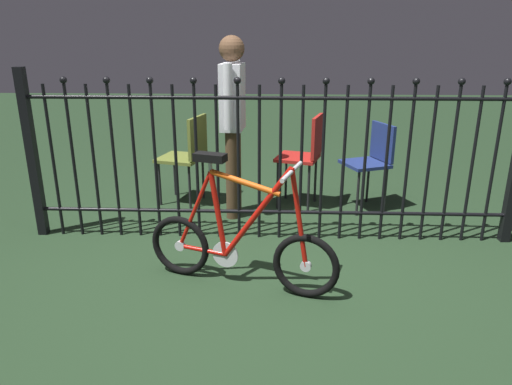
{
  "coord_description": "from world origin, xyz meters",
  "views": [
    {
      "loc": [
        0.03,
        -2.85,
        1.59
      ],
      "look_at": [
        -0.09,
        0.21,
        0.55
      ],
      "focal_mm": 33.38,
      "sensor_mm": 36.0,
      "label": 1
    }
  ],
  "objects_px": {
    "chair_olive": "(188,151)",
    "person_visitor": "(233,113)",
    "chair_red": "(306,151)",
    "chair_navy": "(372,157)",
    "bicycle": "(240,243)"
  },
  "relations": [
    {
      "from": "chair_olive",
      "to": "person_visitor",
      "type": "relative_size",
      "value": 0.54
    },
    {
      "from": "chair_red",
      "to": "person_visitor",
      "type": "xyz_separation_m",
      "value": [
        -0.65,
        -0.25,
        0.39
      ]
    },
    {
      "from": "chair_red",
      "to": "chair_navy",
      "type": "bearing_deg",
      "value": -2.48
    },
    {
      "from": "bicycle",
      "to": "chair_olive",
      "type": "bearing_deg",
      "value": 110.79
    },
    {
      "from": "chair_navy",
      "to": "person_visitor",
      "type": "relative_size",
      "value": 0.51
    },
    {
      "from": "bicycle",
      "to": "chair_navy",
      "type": "xyz_separation_m",
      "value": [
        1.12,
        1.5,
        0.19
      ]
    },
    {
      "from": "bicycle",
      "to": "chair_navy",
      "type": "height_order",
      "value": "bicycle"
    },
    {
      "from": "bicycle",
      "to": "chair_red",
      "type": "relative_size",
      "value": 1.44
    },
    {
      "from": "bicycle",
      "to": "chair_red",
      "type": "bearing_deg",
      "value": 71.55
    },
    {
      "from": "chair_navy",
      "to": "person_visitor",
      "type": "distance_m",
      "value": 1.35
    },
    {
      "from": "bicycle",
      "to": "chair_navy",
      "type": "bearing_deg",
      "value": 53.31
    },
    {
      "from": "chair_red",
      "to": "person_visitor",
      "type": "bearing_deg",
      "value": -159.01
    },
    {
      "from": "person_visitor",
      "to": "bicycle",
      "type": "bearing_deg",
      "value": -83.59
    },
    {
      "from": "chair_red",
      "to": "bicycle",
      "type": "bearing_deg",
      "value": -108.45
    },
    {
      "from": "chair_navy",
      "to": "chair_red",
      "type": "distance_m",
      "value": 0.61
    }
  ]
}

